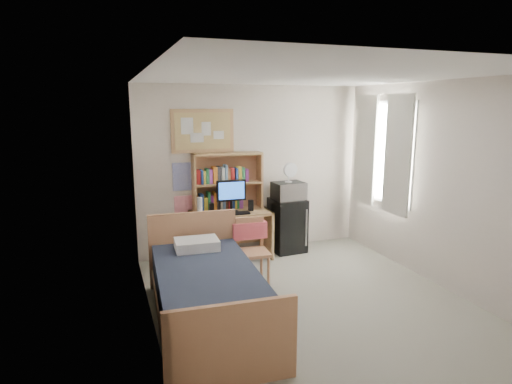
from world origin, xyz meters
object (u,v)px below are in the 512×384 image
object	(u,v)px
mini_fridge	(287,225)
speaker_left	(212,208)
monitor	(231,197)
microwave	(288,191)
bulletin_board	(203,131)
desk	(231,235)
desk_chair	(253,252)
desk_fan	(289,173)
bed	(208,298)
speaker_right	(251,205)

from	to	relation	value
mini_fridge	speaker_left	size ratio (longest dim) A/B	5.41
monitor	speaker_left	xyz separation A→B (m)	(-0.30, 0.01, -0.16)
microwave	bulletin_board	bearing A→B (deg)	164.64
speaker_left	monitor	bearing A→B (deg)	0.00
desk	mini_fridge	distance (m)	0.95
mini_fridge	microwave	world-z (taller)	microwave
microwave	desk_chair	bearing A→B (deg)	-135.92
mini_fridge	microwave	bearing A→B (deg)	-90.00
bulletin_board	speaker_left	xyz separation A→B (m)	(0.02, -0.35, -1.10)
mini_fridge	monitor	distance (m)	1.11
mini_fridge	desk_fan	world-z (taller)	desk_fan
bed	microwave	bearing A→B (deg)	50.38
monitor	speaker_right	distance (m)	0.34
microwave	speaker_right	bearing A→B (deg)	-174.99
bulletin_board	mini_fridge	world-z (taller)	bulletin_board
desk	monitor	world-z (taller)	monitor
desk	monitor	bearing A→B (deg)	-90.00
bulletin_board	monitor	xyz separation A→B (m)	(0.32, -0.36, -0.95)
bed	monitor	xyz separation A→B (m)	(0.79, 1.79, 0.68)
monitor	microwave	xyz separation A→B (m)	(0.95, 0.09, 0.01)
desk_chair	microwave	size ratio (longest dim) A/B	1.84
desk_chair	bed	size ratio (longest dim) A/B	0.40
desk	desk_fan	bearing A→B (deg)	3.27
microwave	mini_fridge	bearing A→B (deg)	90.00
speaker_left	desk_chair	bearing A→B (deg)	-70.34
desk_chair	speaker_right	world-z (taller)	speaker_right
monitor	speaker_left	size ratio (longest dim) A/B	2.99
bed	desk_fan	size ratio (longest dim) A/B	7.70
bulletin_board	speaker_left	distance (m)	1.16
microwave	desk_fan	size ratio (longest dim) A/B	1.68
microwave	desk_fan	distance (m)	0.27
desk	desk_fan	world-z (taller)	desk_fan
bed	desk_fan	xyz separation A→B (m)	(1.74, 1.87, 0.96)
desk_fan	bulletin_board	bearing A→B (deg)	164.64
desk	microwave	size ratio (longest dim) A/B	2.53
desk	bed	bearing A→B (deg)	-111.51
bed	speaker_left	distance (m)	1.93
desk	monitor	size ratio (longest dim) A/B	2.53
desk_fan	desk	bearing A→B (deg)	178.32
monitor	speaker_left	distance (m)	0.34
bulletin_board	monitor	world-z (taller)	bulletin_board
bulletin_board	desk	distance (m)	1.61
monitor	desk_chair	bearing A→B (deg)	-87.82
bed	desk	bearing A→B (deg)	70.16
bulletin_board	speaker_right	distance (m)	1.32
bed	desk_chair	bearing A→B (deg)	50.01
desk_chair	bed	world-z (taller)	desk_chair
desk	speaker_right	bearing A→B (deg)	-11.31
speaker_left	microwave	size ratio (longest dim) A/B	0.33
speaker_right	desk_fan	size ratio (longest dim) A/B	0.58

